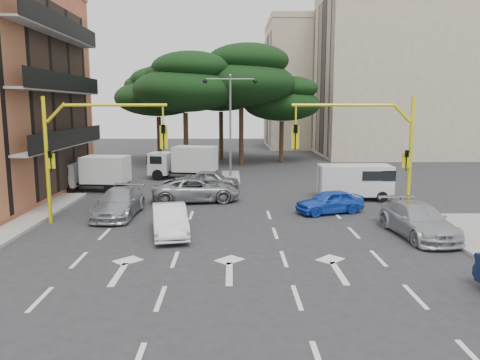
# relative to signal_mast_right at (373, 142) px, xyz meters

# --- Properties ---
(ground) EXTENTS (120.00, 120.00, 0.00)m
(ground) POSITION_rel_signal_mast_right_xyz_m (-6.80, -1.99, -3.88)
(ground) COLOR #28282B
(ground) RESTS_ON ground
(median_strip) EXTENTS (1.40, 6.00, 0.15)m
(median_strip) POSITION_rel_signal_mast_right_xyz_m (-6.80, 14.01, -3.81)
(median_strip) COLOR gray
(median_strip) RESTS_ON ground
(apartment_beige_near) EXTENTS (20.20, 12.15, 18.70)m
(apartment_beige_near) POSITION_rel_signal_mast_right_xyz_m (13.15, 30.01, 5.47)
(apartment_beige_near) COLOR tan
(apartment_beige_near) RESTS_ON ground
(apartment_beige_far) EXTENTS (16.20, 12.15, 16.70)m
(apartment_beige_far) POSITION_rel_signal_mast_right_xyz_m (6.15, 42.01, 4.47)
(apartment_beige_far) COLOR tan
(apartment_beige_far) RESTS_ON ground
(pine_left_near) EXTENTS (9.15, 9.15, 10.23)m
(pine_left_near) POSITION_rel_signal_mast_right_xyz_m (-10.75, 19.96, 3.72)
(pine_left_near) COLOR #382616
(pine_left_near) RESTS_ON ground
(pine_center) EXTENTS (9.98, 9.98, 11.16)m
(pine_center) POSITION_rel_signal_mast_right_xyz_m (-5.75, 21.96, 4.41)
(pine_center) COLOR #382616
(pine_center) RESTS_ON ground
(pine_left_far) EXTENTS (8.32, 8.32, 9.30)m
(pine_left_far) POSITION_rel_signal_mast_right_xyz_m (-13.75, 23.96, 3.03)
(pine_left_far) COLOR #382616
(pine_left_far) RESTS_ON ground
(pine_right) EXTENTS (7.49, 7.49, 8.37)m
(pine_right) POSITION_rel_signal_mast_right_xyz_m (-1.75, 23.96, 2.33)
(pine_right) COLOR #382616
(pine_right) RESTS_ON ground
(pine_back) EXTENTS (9.15, 9.15, 10.23)m
(pine_back) POSITION_rel_signal_mast_right_xyz_m (-7.75, 26.96, 3.72)
(pine_back) COLOR #382616
(pine_back) RESTS_ON ground
(signal_mast_right) EXTENTS (5.79, 0.37, 6.00)m
(signal_mast_right) POSITION_rel_signal_mast_right_xyz_m (0.00, 0.00, 0.00)
(signal_mast_right) COLOR yellow
(signal_mast_right) RESTS_ON ground
(signal_mast_left) EXTENTS (5.79, 0.37, 6.00)m
(signal_mast_left) POSITION_rel_signal_mast_right_xyz_m (-13.61, 0.00, 0.00)
(signal_mast_left) COLOR yellow
(signal_mast_left) RESTS_ON ground
(street_lamp_center) EXTENTS (4.16, 0.36, 7.77)m
(street_lamp_center) POSITION_rel_signal_mast_right_xyz_m (-6.80, 14.01, 1.54)
(street_lamp_center) COLOR slate
(street_lamp_center) RESTS_ON median_strip
(car_white_hatch) EXTENTS (2.14, 4.23, 1.33)m
(car_white_hatch) POSITION_rel_signal_mast_right_xyz_m (-9.41, -2.22, -3.22)
(car_white_hatch) COLOR silver
(car_white_hatch) RESTS_ON ground
(car_blue_compact) EXTENTS (3.87, 2.53, 1.23)m
(car_blue_compact) POSITION_rel_signal_mast_right_xyz_m (-1.60, 1.85, -3.27)
(car_blue_compact) COLOR #1640B8
(car_blue_compact) RESTS_ON ground
(car_silver_wagon) EXTENTS (2.10, 4.83, 1.38)m
(car_silver_wagon) POSITION_rel_signal_mast_right_xyz_m (-12.46, 1.39, -3.19)
(car_silver_wagon) COLOR #9B9FA3
(car_silver_wagon) RESTS_ON ground
(car_silver_cross_a) EXTENTS (5.43, 3.08, 1.43)m
(car_silver_cross_a) POSITION_rel_signal_mast_right_xyz_m (-8.80, 5.01, -3.17)
(car_silver_cross_a) COLOR gray
(car_silver_cross_a) RESTS_ON ground
(car_silver_cross_b) EXTENTS (3.80, 2.04, 1.23)m
(car_silver_cross_b) POSITION_rel_signal_mast_right_xyz_m (-8.02, 9.47, -3.27)
(car_silver_cross_b) COLOR gray
(car_silver_cross_b) RESTS_ON ground
(car_silver_parked) EXTENTS (2.42, 4.99, 1.40)m
(car_silver_parked) POSITION_rel_signal_mast_right_xyz_m (1.30, -2.58, -3.18)
(car_silver_parked) COLOR #A7AAAF
(car_silver_parked) RESTS_ON ground
(van_white) EXTENTS (4.26, 1.97, 2.12)m
(van_white) POSITION_rel_signal_mast_right_xyz_m (0.63, 5.45, -2.83)
(van_white) COLOR silver
(van_white) RESTS_ON ground
(box_truck_a) EXTENTS (4.88, 2.42, 2.32)m
(box_truck_a) POSITION_rel_signal_mast_right_xyz_m (-15.80, 8.53, -2.72)
(box_truck_a) COLOR silver
(box_truck_a) RESTS_ON ground
(box_truck_b) EXTENTS (5.46, 3.11, 2.53)m
(box_truck_b) POSITION_rel_signal_mast_right_xyz_m (-10.39, 13.51, -2.62)
(box_truck_b) COLOR silver
(box_truck_b) RESTS_ON ground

